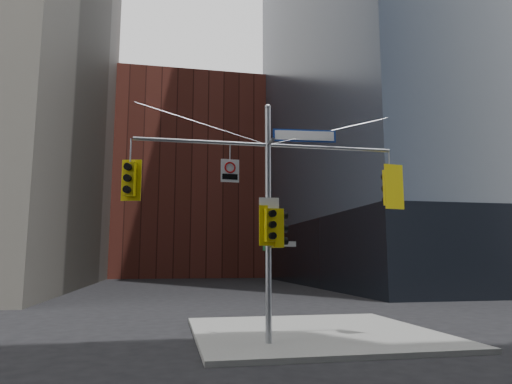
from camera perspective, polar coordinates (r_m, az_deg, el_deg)
name	(u,v)px	position (r m, az deg, el deg)	size (l,w,h in m)	color
ground	(287,364)	(11.93, 3.85, -20.70)	(160.00, 160.00, 0.00)	black
sidewalk_corner	(313,333)	(16.24, 7.19, -17.04)	(8.00, 8.00, 0.15)	gray
podium_ne	(466,254)	(53.20, 24.73, -7.04)	(36.40, 36.40, 6.00)	black
brick_midrise	(188,182)	(70.26, -8.49, 1.20)	(26.00, 20.00, 28.00)	brown
signal_assembly	(268,196)	(13.71, 1.53, -0.52)	(8.00, 0.80, 7.30)	#9A9CA2
traffic_light_west_arm	(130,179)	(13.50, -15.53, 1.55)	(0.57, 0.53, 1.21)	yellow
traffic_light_east_arm	(390,187)	(15.13, 16.44, 0.55)	(0.67, 0.59, 1.42)	yellow
traffic_light_pole_side	(279,228)	(13.70, 2.87, -4.56)	(0.49, 0.42, 1.16)	yellow
traffic_light_pole_front	(270,225)	(13.35, 1.79, -4.16)	(0.57, 0.49, 1.19)	yellow
street_sign_blade	(304,136)	(14.39, 6.07, 7.01)	(1.98, 0.22, 0.39)	navy
regulatory_sign_arm	(230,170)	(13.61, -3.27, 2.77)	(0.55, 0.09, 0.69)	silver
regulatory_sign_pole	(269,211)	(13.54, 1.64, -2.44)	(0.60, 0.04, 0.79)	silver
street_blade_ew	(283,244)	(13.70, 3.40, -6.50)	(0.81, 0.08, 0.16)	silver
street_blade_ns	(265,248)	(14.03, 1.15, -6.98)	(0.10, 0.84, 0.17)	#145926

